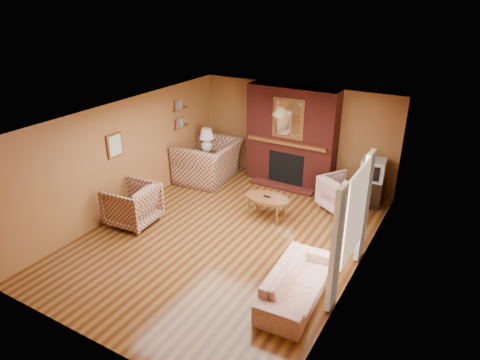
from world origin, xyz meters
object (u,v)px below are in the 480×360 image
Objects in this scene: floral_sofa at (297,283)px; table_lamp at (207,139)px; tv_stand at (370,192)px; plaid_armchair at (132,204)px; side_table at (207,162)px; crt_tv at (373,170)px; coffee_table at (267,199)px; floral_armchair at (342,194)px; fireplace at (291,137)px; plaid_loveseat at (209,161)px.

table_lamp is (-4.00, 3.43, 0.67)m from floral_sofa.
tv_stand is at bearing -5.71° from floral_sofa.
table_lamp is (-0.15, 2.96, 0.52)m from plaid_armchair.
crt_tv is (4.15, 0.34, 0.54)m from side_table.
plaid_armchair is at bearing -142.04° from tv_stand.
plaid_armchair is 1.51× the size of table_lamp.
floral_sofa is 1.92× the size of coffee_table.
floral_armchair reaches higher than coffee_table.
floral_sofa is at bearing -52.59° from coffee_table.
coffee_table is at bearing -29.78° from table_lamp.
fireplace is 2.18m from table_lamp.
plaid_armchair is at bearing -140.45° from crt_tv.
table_lamp reaches higher than coffee_table.
side_table is (-2.10, -0.53, -0.88)m from fireplace.
crt_tv is (0.47, 0.57, 0.46)m from floral_armchair.
plaid_loveseat reaches higher than coffee_table.
fireplace reaches higher than crt_tv.
fireplace is 4.49m from floral_sofa.
crt_tv reaches higher than floral_armchair.
tv_stand is (2.05, -0.18, -0.88)m from fireplace.
crt_tv reaches higher than plaid_armchair.
fireplace is 1.57× the size of plaid_loveseat.
floral_armchair is 1.71m from coffee_table.
floral_armchair is 1.41× the size of side_table.
floral_armchair is 0.75m from tv_stand.
fireplace is 2.09m from crt_tv.
floral_armchair is at bearing 123.65° from plaid_armchair.
tv_stand is at bearing 94.51° from plaid_loveseat.
floral_sofa is 2.99× the size of table_lamp.
plaid_armchair is 1.57× the size of side_table.
floral_armchair is 3.73m from table_lamp.
coffee_table is at bearing 120.21° from plaid_armchair.
floral_armchair is at bearing 43.31° from coffee_table.
coffee_table is 2.47m from crt_tv.
fireplace reaches higher than coffee_table.
crt_tv is at bearing -91.64° from tv_stand.
floral_armchair is at bearing -129.22° from crt_tv.
floral_armchair is at bearing -3.52° from table_lamp.
plaid_armchair is 0.51× the size of floral_sofa.
plaid_armchair is 5.20m from crt_tv.
plaid_armchair is 2.97m from side_table.
tv_stand is (0.15, 3.78, 0.03)m from floral_sofa.
crt_tv is (4.00, 3.30, 0.41)m from plaid_armchair.
crt_tv reaches higher than coffee_table.
plaid_loveseat reaches higher than tv_stand.
table_lamp is 1.14× the size of crt_tv.
floral_armchair is at bearing -3.52° from side_table.
side_table is (-0.15, 2.96, -0.13)m from plaid_armchair.
crt_tv is (2.05, -0.19, -0.34)m from fireplace.
table_lamp reaches higher than side_table.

